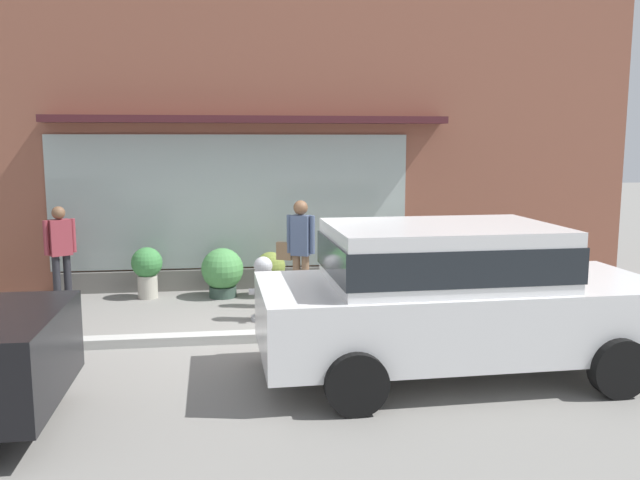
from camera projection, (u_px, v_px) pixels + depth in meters
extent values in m
plane|color=gray|center=(260.00, 336.00, 8.87)|extent=(60.00, 60.00, 0.00)
cube|color=#B2B2AD|center=(261.00, 336.00, 8.67)|extent=(14.00, 0.24, 0.12)
cube|color=#935642|center=(250.00, 134.00, 11.60)|extent=(14.00, 0.36, 5.43)
cube|color=#ADBCB7|center=(232.00, 202.00, 11.54)|extent=(6.21, 0.03, 2.33)
cube|color=#4C1E23|center=(250.00, 120.00, 11.22)|extent=(6.81, 0.56, 0.12)
cube|color=#605E59|center=(252.00, 278.00, 11.76)|extent=(6.61, 0.20, 0.36)
cylinder|color=#B2B2B7|center=(264.00, 318.00, 9.67)|extent=(0.37, 0.37, 0.06)
cylinder|color=#B2B2B7|center=(263.00, 294.00, 9.62)|extent=(0.25, 0.25, 0.67)
sphere|color=#B2B2B7|center=(263.00, 266.00, 9.56)|extent=(0.27, 0.27, 0.27)
cylinder|color=#B2B2B7|center=(252.00, 292.00, 9.59)|extent=(0.10, 0.09, 0.09)
cylinder|color=#B2B2B7|center=(275.00, 291.00, 9.63)|extent=(0.10, 0.09, 0.09)
cylinder|color=#B2B2B7|center=(264.00, 294.00, 9.45)|extent=(0.09, 0.10, 0.09)
cylinder|color=brown|center=(297.00, 281.00, 10.37)|extent=(0.12, 0.12, 0.83)
cylinder|color=brown|center=(305.00, 282.00, 10.33)|extent=(0.12, 0.12, 0.83)
cube|color=#475675|center=(301.00, 235.00, 10.25)|extent=(0.33, 0.29, 0.63)
sphere|color=brown|center=(301.00, 208.00, 10.18)|extent=(0.23, 0.23, 0.23)
cylinder|color=#475675|center=(289.00, 234.00, 10.29)|extent=(0.08, 0.08, 0.59)
cylinder|color=#475675|center=(312.00, 235.00, 10.19)|extent=(0.08, 0.08, 0.59)
cube|color=#846647|center=(284.00, 251.00, 10.38)|extent=(0.26, 0.19, 0.28)
cylinder|color=#232328|center=(68.00, 278.00, 10.74)|extent=(0.12, 0.12, 0.77)
cylinder|color=#232328|center=(57.00, 280.00, 10.63)|extent=(0.12, 0.12, 0.77)
cube|color=#8E333D|center=(60.00, 238.00, 10.59)|extent=(0.39, 0.35, 0.58)
sphere|color=brown|center=(58.00, 213.00, 10.53)|extent=(0.21, 0.21, 0.21)
cylinder|color=#8E333D|center=(73.00, 235.00, 10.72)|extent=(0.08, 0.08, 0.55)
cylinder|color=#8E333D|center=(46.00, 238.00, 10.45)|extent=(0.08, 0.08, 0.55)
cube|color=white|center=(459.00, 314.00, 7.35)|extent=(4.47, 1.95, 0.75)
cube|color=white|center=(441.00, 255.00, 7.21)|extent=(2.47, 1.75, 0.68)
cube|color=#1E2328|center=(441.00, 255.00, 7.21)|extent=(2.52, 1.77, 0.37)
cylinder|color=black|center=(532.00, 320.00, 8.53)|extent=(0.63, 0.20, 0.62)
cylinder|color=black|center=(619.00, 368.00, 6.71)|extent=(0.63, 0.20, 0.62)
cylinder|color=black|center=(324.00, 329.00, 8.10)|extent=(0.63, 0.20, 0.62)
cylinder|color=black|center=(356.00, 384.00, 6.28)|extent=(0.63, 0.20, 0.62)
cylinder|color=#B7B2A3|center=(271.00, 288.00, 11.13)|extent=(0.40, 0.40, 0.30)
sphere|color=olive|center=(271.00, 267.00, 11.08)|extent=(0.50, 0.50, 0.50)
cylinder|color=#B7B2A3|center=(148.00, 287.00, 11.01)|extent=(0.32, 0.32, 0.38)
sphere|color=#3D8442|center=(147.00, 263.00, 10.95)|extent=(0.51, 0.51, 0.51)
cylinder|color=#4C4C51|center=(466.00, 281.00, 11.60)|extent=(0.27, 0.27, 0.32)
sphere|color=#3D8442|center=(466.00, 264.00, 11.55)|extent=(0.33, 0.33, 0.33)
cylinder|color=#33473D|center=(223.00, 292.00, 11.09)|extent=(0.45, 0.45, 0.18)
sphere|color=#4C934C|center=(222.00, 269.00, 11.03)|extent=(0.70, 0.70, 0.70)
cylinder|color=#9E6042|center=(345.00, 280.00, 11.64)|extent=(0.25, 0.25, 0.35)
cone|color=#4C934C|center=(346.00, 255.00, 11.58)|extent=(0.22, 0.22, 0.56)
cylinder|color=#9E6042|center=(402.00, 282.00, 11.48)|extent=(0.32, 0.32, 0.35)
sphere|color=#4C934C|center=(402.00, 265.00, 11.44)|extent=(0.34, 0.34, 0.34)
sphere|color=#DB4C7A|center=(403.00, 261.00, 11.54)|extent=(0.10, 0.10, 0.10)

